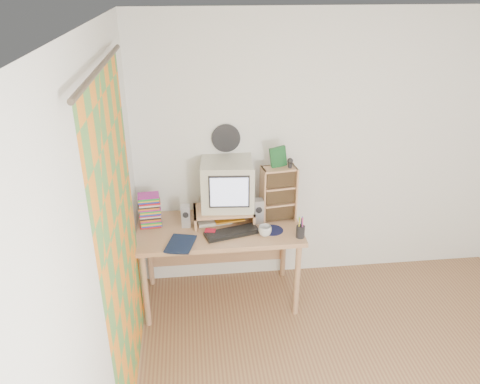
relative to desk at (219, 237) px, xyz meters
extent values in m
plane|color=white|center=(1.03, -1.44, 1.88)|extent=(3.50, 3.50, 0.00)
plane|color=white|center=(1.03, 0.31, 0.63)|extent=(3.50, 0.00, 3.50)
plane|color=white|center=(-0.72, -1.44, 0.63)|extent=(0.00, 3.50, 3.50)
plane|color=orange|center=(-0.68, -0.96, 0.53)|extent=(0.00, 2.20, 2.20)
cylinder|color=black|center=(0.10, 0.29, 0.81)|extent=(0.25, 0.02, 0.25)
cube|color=tan|center=(0.00, -0.06, 0.11)|extent=(1.40, 0.70, 0.04)
cube|color=tan|center=(0.00, 0.27, -0.24)|extent=(1.33, 0.02, 0.41)
cylinder|color=tan|center=(-0.64, -0.35, -0.26)|extent=(0.05, 0.05, 0.71)
cylinder|color=tan|center=(0.64, -0.35, -0.26)|extent=(0.05, 0.05, 0.71)
cylinder|color=tan|center=(-0.64, 0.23, -0.26)|extent=(0.05, 0.05, 0.71)
cylinder|color=tan|center=(0.64, 0.23, -0.26)|extent=(0.05, 0.05, 0.71)
cube|color=tan|center=(-0.20, 0.04, 0.19)|extent=(0.02, 0.30, 0.12)
cube|color=tan|center=(0.30, 0.04, 0.19)|extent=(0.02, 0.30, 0.12)
cube|color=tan|center=(0.05, 0.04, 0.24)|extent=(0.52, 0.30, 0.02)
cube|color=beige|center=(0.09, 0.09, 0.46)|extent=(0.47, 0.47, 0.41)
cube|color=#AEADB2|center=(-0.28, -0.01, 0.23)|extent=(0.08, 0.08, 0.20)
cube|color=#AEADB2|center=(0.35, -0.02, 0.24)|extent=(0.09, 0.09, 0.22)
cube|color=black|center=(0.10, -0.20, 0.15)|extent=(0.47, 0.26, 0.03)
cube|color=tan|center=(0.53, 0.04, 0.38)|extent=(0.31, 0.19, 0.49)
imported|color=silver|center=(0.37, -0.25, 0.18)|extent=(0.13, 0.13, 0.09)
imported|color=#0E1935|center=(-0.43, -0.30, 0.16)|extent=(0.29, 0.25, 0.05)
cylinder|color=#0F1034|center=(0.44, -0.17, 0.14)|extent=(0.21, 0.21, 0.00)
cube|color=#B01228|center=(-0.08, -0.18, 0.16)|extent=(0.10, 0.07, 0.04)
cube|color=#165024|center=(0.52, 0.06, 0.71)|extent=(0.14, 0.06, 0.18)
camera|label=1|loc=(-0.22, -3.57, 2.12)|focal=35.00mm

